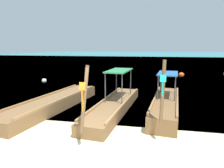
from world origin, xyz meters
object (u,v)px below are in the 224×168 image
object	(u,v)px
mooring_buoy_near	(181,75)
mooring_buoy_far	(44,81)
longtail_boat_violet_ribbon	(54,103)
longtail_boat_turquoise_ribbon	(166,105)
longtail_boat_orange_ribbon	(114,105)

from	to	relation	value
mooring_buoy_near	mooring_buoy_far	distance (m)	13.46
longtail_boat_violet_ribbon	mooring_buoy_far	distance (m)	7.98
longtail_boat_violet_ribbon	longtail_boat_turquoise_ribbon	distance (m)	5.63
longtail_boat_orange_ribbon	mooring_buoy_far	distance (m)	9.88
longtail_boat_orange_ribbon	longtail_boat_violet_ribbon	bearing A→B (deg)	-175.68
mooring_buoy_near	longtail_boat_orange_ribbon	bearing A→B (deg)	-111.49
longtail_boat_violet_ribbon	mooring_buoy_near	distance (m)	14.61
longtail_boat_violet_ribbon	longtail_boat_turquoise_ribbon	size ratio (longest dim) A/B	1.24
longtail_boat_violet_ribbon	longtail_boat_orange_ribbon	distance (m)	3.14
longtail_boat_violet_ribbon	mooring_buoy_near	world-z (taller)	longtail_boat_violet_ribbon
longtail_boat_turquoise_ribbon	mooring_buoy_near	size ratio (longest dim) A/B	11.10
longtail_boat_turquoise_ribbon	mooring_buoy_far	size ratio (longest dim) A/B	14.95
longtail_boat_turquoise_ribbon	longtail_boat_orange_ribbon	bearing A→B (deg)	-172.35
longtail_boat_violet_ribbon	mooring_buoy_near	size ratio (longest dim) A/B	13.76
longtail_boat_turquoise_ribbon	mooring_buoy_near	bearing A→B (deg)	79.02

